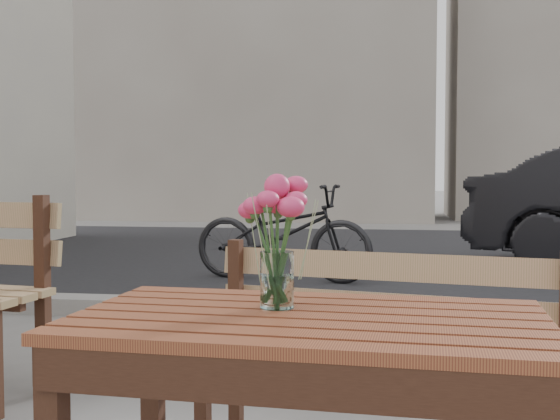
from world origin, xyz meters
name	(u,v)px	position (x,y,z in m)	size (l,w,h in m)	color
street	(384,275)	(0.00, 5.06, 0.03)	(30.00, 8.12, 0.12)	black
backdrop_buildings	(393,59)	(0.17, 14.40, 3.60)	(15.50, 4.00, 8.00)	gray
main_table	(308,362)	(-0.18, -0.18, 0.57)	(1.15, 0.72, 0.69)	#5E2718
main_bench	(384,332)	(0.00, 0.58, 0.48)	(1.32, 0.61, 0.79)	#92774B
main_vase	(277,225)	(-0.26, -0.11, 0.89)	(0.18, 0.18, 0.33)	white
bicycle	(283,232)	(-0.96, 4.76, 0.46)	(0.61, 1.75, 0.92)	black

